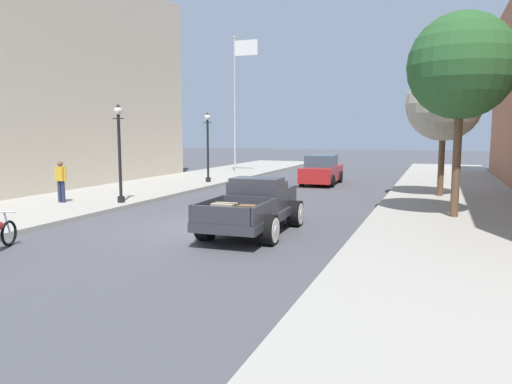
{
  "coord_description": "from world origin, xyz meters",
  "views": [
    {
      "loc": [
        6.58,
        -13.09,
        2.91
      ],
      "look_at": [
        1.14,
        1.4,
        1.0
      ],
      "focal_mm": 34.05,
      "sensor_mm": 36.0,
      "label": 1
    }
  ],
  "objects_px": {
    "flagpole": "(238,90)",
    "street_tree_nearest": "(461,67)",
    "street_lamp_near": "(119,146)",
    "street_tree_second": "(444,104)",
    "street_lamp_far": "(208,142)",
    "car_background_red": "(322,171)",
    "pedestrian_sidewalk_left": "(61,179)",
    "hotrod_truck_gunmetal": "(256,206)"
  },
  "relations": [
    {
      "from": "flagpole",
      "to": "street_tree_nearest",
      "type": "height_order",
      "value": "flagpole"
    },
    {
      "from": "street_lamp_near",
      "to": "street_tree_second",
      "type": "distance_m",
      "value": 13.68
    },
    {
      "from": "street_lamp_near",
      "to": "street_lamp_far",
      "type": "height_order",
      "value": "same"
    },
    {
      "from": "street_lamp_near",
      "to": "street_tree_second",
      "type": "relative_size",
      "value": 0.69
    },
    {
      "from": "car_background_red",
      "to": "pedestrian_sidewalk_left",
      "type": "height_order",
      "value": "pedestrian_sidewalk_left"
    },
    {
      "from": "street_lamp_far",
      "to": "street_tree_second",
      "type": "distance_m",
      "value": 12.39
    },
    {
      "from": "pedestrian_sidewalk_left",
      "to": "street_tree_nearest",
      "type": "relative_size",
      "value": 0.25
    },
    {
      "from": "street_tree_second",
      "to": "street_tree_nearest",
      "type": "bearing_deg",
      "value": -85.54
    },
    {
      "from": "hotrod_truck_gunmetal",
      "to": "pedestrian_sidewalk_left",
      "type": "bearing_deg",
      "value": 168.21
    },
    {
      "from": "hotrod_truck_gunmetal",
      "to": "street_lamp_far",
      "type": "distance_m",
      "value": 13.26
    },
    {
      "from": "street_lamp_near",
      "to": "flagpole",
      "type": "distance_m",
      "value": 15.36
    },
    {
      "from": "street_tree_nearest",
      "to": "street_lamp_far",
      "type": "bearing_deg",
      "value": 149.89
    },
    {
      "from": "car_background_red",
      "to": "flagpole",
      "type": "height_order",
      "value": "flagpole"
    },
    {
      "from": "street_lamp_near",
      "to": "hotrod_truck_gunmetal",
      "type": "bearing_deg",
      "value": -21.74
    },
    {
      "from": "street_lamp_far",
      "to": "flagpole",
      "type": "height_order",
      "value": "flagpole"
    },
    {
      "from": "pedestrian_sidewalk_left",
      "to": "street_lamp_near",
      "type": "relative_size",
      "value": 0.43
    },
    {
      "from": "street_tree_nearest",
      "to": "street_lamp_near",
      "type": "bearing_deg",
      "value": -174.67
    },
    {
      "from": "hotrod_truck_gunmetal",
      "to": "street_lamp_near",
      "type": "xyz_separation_m",
      "value": [
        -6.72,
        2.68,
        1.63
      ]
    },
    {
      "from": "street_lamp_near",
      "to": "street_lamp_far",
      "type": "bearing_deg",
      "value": 92.2
    },
    {
      "from": "car_background_red",
      "to": "street_tree_second",
      "type": "height_order",
      "value": "street_tree_second"
    },
    {
      "from": "pedestrian_sidewalk_left",
      "to": "street_tree_second",
      "type": "relative_size",
      "value": 0.3
    },
    {
      "from": "car_background_red",
      "to": "street_tree_nearest",
      "type": "bearing_deg",
      "value": -55.35
    },
    {
      "from": "car_background_red",
      "to": "street_tree_nearest",
      "type": "distance_m",
      "value": 12.44
    },
    {
      "from": "street_lamp_far",
      "to": "flagpole",
      "type": "bearing_deg",
      "value": 97.93
    },
    {
      "from": "hotrod_truck_gunmetal",
      "to": "pedestrian_sidewalk_left",
      "type": "distance_m",
      "value": 9.13
    },
    {
      "from": "hotrod_truck_gunmetal",
      "to": "pedestrian_sidewalk_left",
      "type": "relative_size",
      "value": 3.02
    },
    {
      "from": "car_background_red",
      "to": "street_tree_second",
      "type": "xyz_separation_m",
      "value": [
        6.22,
        -4.1,
        3.34
      ]
    },
    {
      "from": "street_tree_nearest",
      "to": "street_tree_second",
      "type": "xyz_separation_m",
      "value": [
        -0.43,
        5.53,
        -0.87
      ]
    },
    {
      "from": "street_tree_second",
      "to": "car_background_red",
      "type": "bearing_deg",
      "value": 146.64
    },
    {
      "from": "pedestrian_sidewalk_left",
      "to": "street_lamp_far",
      "type": "height_order",
      "value": "street_lamp_far"
    },
    {
      "from": "hotrod_truck_gunmetal",
      "to": "street_lamp_far",
      "type": "xyz_separation_m",
      "value": [
        -7.05,
        11.11,
        1.63
      ]
    },
    {
      "from": "street_lamp_far",
      "to": "street_tree_second",
      "type": "xyz_separation_m",
      "value": [
        12.14,
        -1.76,
        1.72
      ]
    },
    {
      "from": "street_tree_nearest",
      "to": "street_tree_second",
      "type": "distance_m",
      "value": 5.62
    },
    {
      "from": "car_background_red",
      "to": "street_lamp_far",
      "type": "distance_m",
      "value": 6.56
    },
    {
      "from": "hotrod_truck_gunmetal",
      "to": "pedestrian_sidewalk_left",
      "type": "height_order",
      "value": "pedestrian_sidewalk_left"
    },
    {
      "from": "pedestrian_sidewalk_left",
      "to": "street_lamp_far",
      "type": "bearing_deg",
      "value": 78.49
    },
    {
      "from": "flagpole",
      "to": "street_tree_second",
      "type": "bearing_deg",
      "value": -32.35
    },
    {
      "from": "hotrod_truck_gunmetal",
      "to": "flagpole",
      "type": "distance_m",
      "value": 19.97
    },
    {
      "from": "pedestrian_sidewalk_left",
      "to": "street_lamp_near",
      "type": "xyz_separation_m",
      "value": [
        2.21,
        0.82,
        1.3
      ]
    },
    {
      "from": "pedestrian_sidewalk_left",
      "to": "flagpole",
      "type": "distance_m",
      "value": 16.46
    },
    {
      "from": "car_background_red",
      "to": "flagpole",
      "type": "distance_m",
      "value": 9.43
    },
    {
      "from": "hotrod_truck_gunmetal",
      "to": "car_background_red",
      "type": "xyz_separation_m",
      "value": [
        -1.13,
        13.45,
        0.01
      ]
    }
  ]
}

